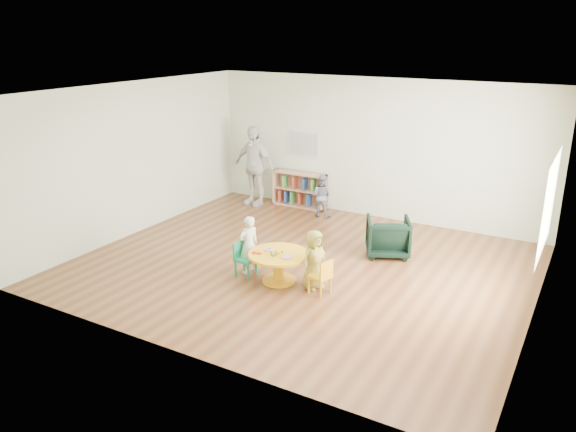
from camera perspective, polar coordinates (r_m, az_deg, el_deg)
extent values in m
plane|color=brown|center=(9.21, 1.45, -5.08)|extent=(7.00, 7.00, 0.00)
cube|color=white|center=(8.49, 1.60, 12.19)|extent=(7.00, 6.00, 0.10)
cube|color=beige|center=(11.40, 8.73, 6.75)|extent=(7.00, 0.10, 2.80)
cube|color=beige|center=(6.39, -11.35, -2.85)|extent=(7.00, 0.10, 2.80)
cube|color=beige|center=(10.79, -15.16, 5.66)|extent=(0.10, 6.00, 2.80)
cube|color=beige|center=(7.80, 24.81, -0.30)|extent=(0.10, 6.00, 2.80)
cube|color=white|center=(8.06, 24.99, 1.00)|extent=(0.02, 1.60, 1.30)
cylinder|color=#EAA613|center=(8.58, -0.95, -5.37)|extent=(0.16, 0.16, 0.42)
cylinder|color=#EAA613|center=(8.66, -0.94, -6.52)|extent=(0.51, 0.51, 0.04)
cylinder|color=#EAA613|center=(8.49, -0.96, -3.94)|extent=(0.93, 0.93, 0.04)
cylinder|color=#D37A85|center=(8.62, -1.96, -3.39)|extent=(0.15, 0.15, 0.02)
cylinder|color=#D37A85|center=(8.33, -0.15, -4.19)|extent=(0.17, 0.17, 0.02)
cylinder|color=#EAA613|center=(8.47, -1.15, -3.69)|extent=(0.12, 0.12, 0.04)
cylinder|color=#157B3C|center=(8.45, -1.71, -3.75)|extent=(0.05, 0.05, 0.02)
cylinder|color=#157B3C|center=(8.49, -0.59, -3.64)|extent=(0.05, 0.05, 0.02)
cube|color=red|center=(8.46, -2.92, -3.83)|extent=(0.06, 0.06, 0.02)
cube|color=orange|center=(8.50, -3.27, -3.72)|extent=(0.05, 0.05, 0.02)
cube|color=blue|center=(8.63, -1.92, -3.36)|extent=(0.06, 0.06, 0.02)
cube|color=#157B3C|center=(8.39, -1.51, -4.02)|extent=(0.06, 0.06, 0.02)
cube|color=red|center=(8.50, -3.47, -3.74)|extent=(0.05, 0.05, 0.02)
cube|color=#18845A|center=(8.78, -4.32, -4.39)|extent=(0.30, 0.30, 0.04)
cube|color=#18845A|center=(8.79, -5.04, -3.35)|extent=(0.03, 0.29, 0.25)
cylinder|color=#18845A|center=(8.99, -4.51, -4.86)|extent=(0.04, 0.04, 0.25)
cylinder|color=#18845A|center=(8.81, -5.36, -5.38)|extent=(0.04, 0.04, 0.25)
cylinder|color=#18845A|center=(8.87, -3.24, -5.16)|extent=(0.04, 0.04, 0.25)
cylinder|color=#18845A|center=(8.69, -4.07, -5.70)|extent=(0.04, 0.04, 0.25)
cube|color=#EAA613|center=(8.22, 3.24, -6.11)|extent=(0.34, 0.34, 0.04)
cube|color=#EAA613|center=(8.10, 3.92, -5.45)|extent=(0.09, 0.28, 0.24)
cylinder|color=#EAA613|center=(8.14, 3.32, -7.48)|extent=(0.03, 0.03, 0.24)
cylinder|color=#EAA613|center=(8.30, 4.32, -6.97)|extent=(0.03, 0.03, 0.24)
cylinder|color=#EAA613|center=(8.27, 2.11, -7.02)|extent=(0.03, 0.03, 0.24)
cylinder|color=#EAA613|center=(8.43, 3.12, -6.53)|extent=(0.03, 0.03, 0.24)
cube|color=tan|center=(12.43, -1.22, 3.08)|extent=(0.03, 0.30, 0.75)
cube|color=tan|center=(11.89, 3.63, 2.33)|extent=(0.03, 0.30, 0.75)
cube|color=tan|center=(12.25, 1.15, 1.09)|extent=(1.20, 0.30, 0.03)
cube|color=tan|center=(12.05, 1.17, 4.36)|extent=(1.20, 0.30, 0.03)
cube|color=tan|center=(12.15, 1.16, 2.71)|extent=(1.14, 0.28, 0.03)
cube|color=tan|center=(12.27, 1.47, 2.87)|extent=(1.20, 0.02, 0.75)
cube|color=#C44D34|center=(12.40, -0.72, 2.10)|extent=(0.04, 0.18, 0.26)
cube|color=#2D509F|center=(12.32, -0.12, 2.01)|extent=(0.04, 0.18, 0.26)
cube|color=#52AE50|center=(12.25, 0.49, 1.91)|extent=(0.04, 0.18, 0.26)
cube|color=#C44D34|center=(12.16, 1.31, 1.77)|extent=(0.04, 0.18, 0.26)
cube|color=#2D509F|center=(12.07, 2.15, 1.64)|extent=(0.04, 0.18, 0.26)
cube|color=#52AE50|center=(12.26, -0.32, 3.59)|extent=(0.04, 0.18, 0.26)
cube|color=#C44D34|center=(12.14, 0.70, 3.43)|extent=(0.04, 0.18, 0.26)
cube|color=#2D509F|center=(12.02, 1.74, 3.28)|extent=(0.04, 0.18, 0.26)
cube|color=#52AE50|center=(11.93, 2.59, 3.15)|extent=(0.04, 0.18, 0.26)
cube|color=silver|center=(12.05, 1.54, 7.35)|extent=(0.74, 0.01, 0.54)
cube|color=red|center=(12.05, 1.53, 7.35)|extent=(0.70, 0.00, 0.50)
imported|color=black|center=(9.68, 10.11, -2.08)|extent=(0.94, 0.95, 0.66)
imported|color=silver|center=(8.80, -4.00, -2.95)|extent=(0.34, 0.40, 0.94)
imported|color=#FFF91C|center=(8.28, 2.66, -4.46)|extent=(0.43, 0.52, 0.91)
imported|color=#17173A|center=(11.48, 3.41, 2.08)|extent=(0.45, 0.37, 0.88)
imported|color=silver|center=(12.20, -3.47, 5.13)|extent=(1.05, 0.53, 1.73)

